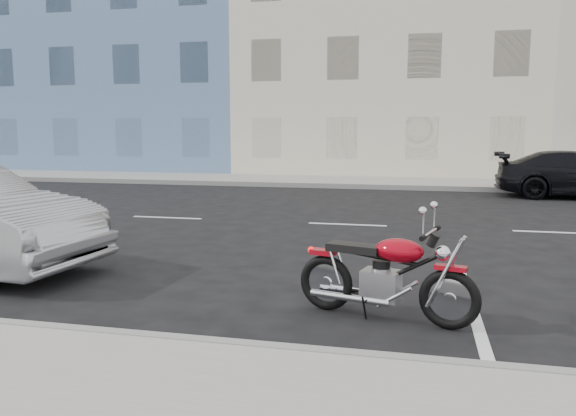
{
  "coord_description": "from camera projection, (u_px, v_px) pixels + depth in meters",
  "views": [
    {
      "loc": [
        -0.64,
        -11.34,
        1.95
      ],
      "look_at": [
        -2.46,
        -3.42,
        0.8
      ],
      "focal_mm": 35.0,
      "sensor_mm": 36.0,
      "label": 1
    }
  ],
  "objects": [
    {
      "name": "ground",
      "position": [
        448.0,
        228.0,
        11.07
      ],
      "size": [
        120.0,
        120.0,
        0.0
      ],
      "primitive_type": "plane",
      "color": "black",
      "rests_on": "ground"
    },
    {
      "name": "sidewalk_far",
      "position": [
        295.0,
        181.0,
        20.57
      ],
      "size": [
        80.0,
        3.4,
        0.15
      ],
      "primitive_type": "cube",
      "color": "gray",
      "rests_on": "ground"
    },
    {
      "name": "curb_far",
      "position": [
        284.0,
        185.0,
        18.93
      ],
      "size": [
        80.0,
        0.12,
        0.16
      ],
      "primitive_type": "cube",
      "color": "gray",
      "rests_on": "ground"
    },
    {
      "name": "bldg_blue",
      "position": [
        156.0,
        40.0,
        29.01
      ],
      "size": [
        12.0,
        12.0,
        13.0
      ],
      "primitive_type": "cube",
      "color": "#5979A4",
      "rests_on": "ground"
    },
    {
      "name": "bldg_cream",
      "position": [
        391.0,
        48.0,
        26.44
      ],
      "size": [
        12.0,
        12.0,
        11.5
      ],
      "primitive_type": "cube",
      "color": "beige",
      "rests_on": "ground"
    },
    {
      "name": "motorcycle",
      "position": [
        453.0,
        286.0,
        5.43
      ],
      "size": [
        1.88,
        0.77,
        0.96
      ],
      "rotation": [
        0.0,
        0.0,
        -0.25
      ],
      "color": "black",
      "rests_on": "ground"
    }
  ]
}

